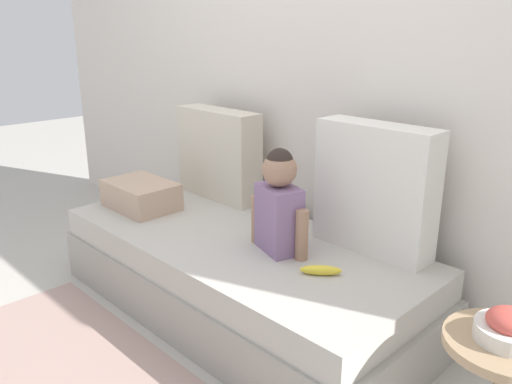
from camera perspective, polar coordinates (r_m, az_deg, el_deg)
ground_plane at (r=2.66m, az=-1.88°, el=-12.78°), size 12.00×12.00×0.00m
back_wall at (r=2.71m, az=6.88°, el=13.39°), size 5.11×0.10×2.30m
couch at (r=2.57m, az=-1.93°, el=-9.02°), size 1.91×0.86×0.40m
throw_pillow_left at (r=2.99m, az=-4.15°, el=4.20°), size 0.56×0.16×0.51m
throw_pillow_right at (r=2.31m, az=12.96°, el=0.37°), size 0.54×0.16×0.57m
toddler at (r=2.25m, az=2.56°, el=-1.17°), size 0.33×0.20×0.47m
banana at (r=2.12m, az=7.15°, el=-8.55°), size 0.16×0.14×0.04m
folded_blanket at (r=2.91m, az=-12.58°, el=-0.32°), size 0.40×0.28×0.15m
side_table at (r=1.81m, az=25.50°, el=-17.48°), size 0.37×0.37×0.47m
fruit_bowl at (r=1.73m, az=26.18°, el=-13.31°), size 0.20×0.20×0.10m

